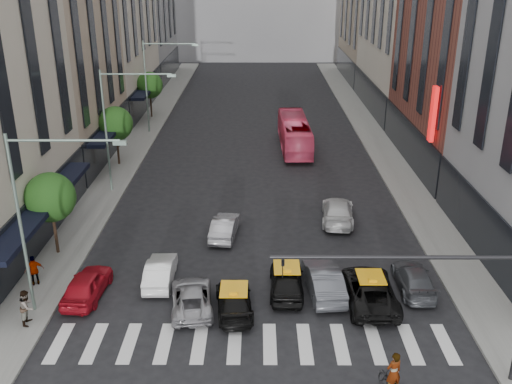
{
  "coord_description": "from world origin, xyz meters",
  "views": [
    {
      "loc": [
        0.06,
        -19.95,
        16.09
      ],
      "look_at": [
        -0.06,
        10.01,
        4.0
      ],
      "focal_mm": 40.0,
      "sensor_mm": 36.0,
      "label": 1
    }
  ],
  "objects_px": {
    "car_red": "(87,285)",
    "pedestrian_far": "(34,270)",
    "streetlamp_mid": "(118,115)",
    "streetlamp_near": "(37,202)",
    "car_white_front": "(160,271)",
    "streetlamp_far": "(155,75)",
    "taxi_left": "(234,300)",
    "pedestrian_near": "(27,307)",
    "bus": "(294,133)",
    "taxi_center": "(287,280)"
  },
  "relations": [
    {
      "from": "pedestrian_far",
      "to": "pedestrian_near",
      "type": "bearing_deg",
      "value": 79.11
    },
    {
      "from": "car_red",
      "to": "pedestrian_far",
      "type": "bearing_deg",
      "value": -13.72
    },
    {
      "from": "car_red",
      "to": "streetlamp_far",
      "type": "bearing_deg",
      "value": -83.6
    },
    {
      "from": "streetlamp_mid",
      "to": "bus",
      "type": "xyz_separation_m",
      "value": [
        13.46,
        10.83,
        -4.45
      ]
    },
    {
      "from": "bus",
      "to": "pedestrian_near",
      "type": "height_order",
      "value": "bus"
    },
    {
      "from": "bus",
      "to": "pedestrian_near",
      "type": "bearing_deg",
      "value": 61.55
    },
    {
      "from": "pedestrian_far",
      "to": "taxi_center",
      "type": "bearing_deg",
      "value": 152.01
    },
    {
      "from": "streetlamp_far",
      "to": "taxi_left",
      "type": "height_order",
      "value": "streetlamp_far"
    },
    {
      "from": "car_red",
      "to": "taxi_center",
      "type": "xyz_separation_m",
      "value": [
        10.29,
        0.47,
        0.02
      ]
    },
    {
      "from": "taxi_left",
      "to": "pedestrian_near",
      "type": "height_order",
      "value": "pedestrian_near"
    },
    {
      "from": "streetlamp_mid",
      "to": "taxi_left",
      "type": "height_order",
      "value": "streetlamp_mid"
    },
    {
      "from": "car_white_front",
      "to": "taxi_left",
      "type": "height_order",
      "value": "car_white_front"
    },
    {
      "from": "car_red",
      "to": "bus",
      "type": "relative_size",
      "value": 0.4
    },
    {
      "from": "streetlamp_mid",
      "to": "pedestrian_near",
      "type": "bearing_deg",
      "value": -92.62
    },
    {
      "from": "car_white_front",
      "to": "pedestrian_near",
      "type": "distance_m",
      "value": 6.92
    },
    {
      "from": "car_white_front",
      "to": "taxi_center",
      "type": "relative_size",
      "value": 0.93
    },
    {
      "from": "pedestrian_near",
      "to": "pedestrian_far",
      "type": "height_order",
      "value": "pedestrian_near"
    },
    {
      "from": "taxi_left",
      "to": "taxi_center",
      "type": "bearing_deg",
      "value": -152.81
    },
    {
      "from": "taxi_left",
      "to": "pedestrian_near",
      "type": "distance_m",
      "value": 9.8
    },
    {
      "from": "streetlamp_mid",
      "to": "car_white_front",
      "type": "distance_m",
      "value": 14.95
    },
    {
      "from": "streetlamp_far",
      "to": "pedestrian_far",
      "type": "bearing_deg",
      "value": -93.32
    },
    {
      "from": "taxi_center",
      "to": "pedestrian_far",
      "type": "height_order",
      "value": "pedestrian_far"
    },
    {
      "from": "car_red",
      "to": "bus",
      "type": "xyz_separation_m",
      "value": [
        12.16,
        25.44,
        0.74
      ]
    },
    {
      "from": "taxi_center",
      "to": "pedestrian_far",
      "type": "distance_m",
      "value": 13.32
    },
    {
      "from": "streetlamp_near",
      "to": "streetlamp_far",
      "type": "bearing_deg",
      "value": 90.0
    },
    {
      "from": "car_white_front",
      "to": "streetlamp_far",
      "type": "bearing_deg",
      "value": -81.53
    },
    {
      "from": "streetlamp_near",
      "to": "taxi_center",
      "type": "distance_m",
      "value": 12.83
    },
    {
      "from": "streetlamp_near",
      "to": "car_white_front",
      "type": "height_order",
      "value": "streetlamp_near"
    },
    {
      "from": "pedestrian_near",
      "to": "pedestrian_far",
      "type": "bearing_deg",
      "value": 12.67
    },
    {
      "from": "pedestrian_far",
      "to": "taxi_left",
      "type": "bearing_deg",
      "value": 142.26
    },
    {
      "from": "streetlamp_mid",
      "to": "car_white_front",
      "type": "xyz_separation_m",
      "value": [
        4.84,
        -13.14,
        -5.24
      ]
    },
    {
      "from": "streetlamp_mid",
      "to": "pedestrian_near",
      "type": "relative_size",
      "value": 5.1
    },
    {
      "from": "taxi_left",
      "to": "car_red",
      "type": "bearing_deg",
      "value": -15.51
    },
    {
      "from": "streetlamp_far",
      "to": "pedestrian_near",
      "type": "bearing_deg",
      "value": -91.35
    },
    {
      "from": "streetlamp_far",
      "to": "car_white_front",
      "type": "height_order",
      "value": "streetlamp_far"
    },
    {
      "from": "taxi_left",
      "to": "bus",
      "type": "relative_size",
      "value": 0.41
    },
    {
      "from": "car_red",
      "to": "taxi_left",
      "type": "xyz_separation_m",
      "value": [
        7.63,
        -1.27,
        -0.1
      ]
    },
    {
      "from": "streetlamp_near",
      "to": "car_white_front",
      "type": "xyz_separation_m",
      "value": [
        4.84,
        2.86,
        -5.24
      ]
    },
    {
      "from": "streetlamp_near",
      "to": "taxi_left",
      "type": "distance_m",
      "value": 10.38
    },
    {
      "from": "streetlamp_far",
      "to": "bus",
      "type": "height_order",
      "value": "streetlamp_far"
    },
    {
      "from": "taxi_left",
      "to": "streetlamp_near",
      "type": "bearing_deg",
      "value": -5.31
    },
    {
      "from": "streetlamp_near",
      "to": "pedestrian_far",
      "type": "bearing_deg",
      "value": 126.2
    },
    {
      "from": "taxi_left",
      "to": "taxi_center",
      "type": "height_order",
      "value": "taxi_center"
    },
    {
      "from": "car_red",
      "to": "streetlamp_mid",
      "type": "bearing_deg",
      "value": -80.95
    },
    {
      "from": "bus",
      "to": "pedestrian_far",
      "type": "xyz_separation_m",
      "value": [
        -15.18,
        -24.48,
        -0.47
      ]
    },
    {
      "from": "streetlamp_far",
      "to": "pedestrian_far",
      "type": "distance_m",
      "value": 30.1
    },
    {
      "from": "pedestrian_near",
      "to": "pedestrian_far",
      "type": "distance_m",
      "value": 3.62
    },
    {
      "from": "car_red",
      "to": "taxi_center",
      "type": "height_order",
      "value": "taxi_center"
    },
    {
      "from": "bus",
      "to": "car_white_front",
      "type": "bearing_deg",
      "value": 68.76
    },
    {
      "from": "car_white_front",
      "to": "taxi_center",
      "type": "height_order",
      "value": "taxi_center"
    }
  ]
}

